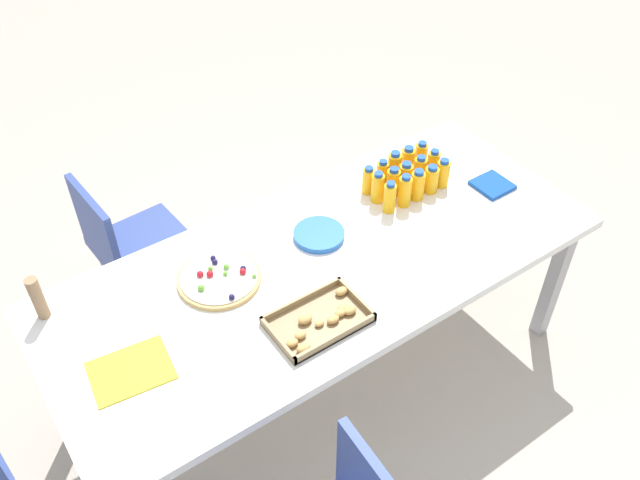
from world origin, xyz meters
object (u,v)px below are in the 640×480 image
object	(u,v)px
fruit_pizza	(219,278)
juice_bottle_3	(382,174)
juice_bottle_6	(420,171)
paper_folder	(131,370)
cardboard_tube	(38,298)
juice_bottle_12	(417,185)
juice_bottle_8	(393,182)
chair_near_right	(128,243)
plate_stack	(319,235)
juice_bottle_7	(405,177)
juice_bottle_9	(378,188)
juice_bottle_0	(421,156)
juice_bottle_5	(433,165)
juice_bottle_4	(368,181)
juice_bottle_2	(394,167)
party_table	(324,272)
juice_bottle_13	(405,191)
juice_bottle_11	(431,180)
snack_tray	(320,320)
juice_bottle_10	(443,173)
napkin_stack	(492,185)
juice_bottle_1	(408,161)
juice_bottle_14	(390,198)

from	to	relation	value
fruit_pizza	juice_bottle_3	bearing A→B (deg)	-173.03
juice_bottle_6	fruit_pizza	distance (m)	1.01
paper_folder	cardboard_tube	bearing A→B (deg)	-68.95
juice_bottle_3	paper_folder	distance (m)	1.33
juice_bottle_12	juice_bottle_8	bearing A→B (deg)	-49.82
chair_near_right	plate_stack	size ratio (longest dim) A/B	4.05
juice_bottle_7	juice_bottle_9	distance (m)	0.15
juice_bottle_0	fruit_pizza	xyz separation A→B (m)	(1.08, 0.11, -0.05)
fruit_pizza	juice_bottle_5	bearing A→B (deg)	-178.53
juice_bottle_4	juice_bottle_8	size ratio (longest dim) A/B	0.97
juice_bottle_2	fruit_pizza	xyz separation A→B (m)	(0.92, 0.11, -0.06)
party_table	juice_bottle_13	xyz separation A→B (m)	(-0.47, -0.09, 0.13)
juice_bottle_7	juice_bottle_8	bearing A→B (deg)	-3.85
juice_bottle_5	cardboard_tube	bearing A→B (deg)	-5.92
chair_near_right	juice_bottle_11	world-z (taller)	juice_bottle_11
juice_bottle_7	plate_stack	world-z (taller)	juice_bottle_7
juice_bottle_13	fruit_pizza	distance (m)	0.86
juice_bottle_8	cardboard_tube	world-z (taller)	cardboard_tube
juice_bottle_7	juice_bottle_11	world-z (taller)	juice_bottle_7
juice_bottle_8	snack_tray	bearing A→B (deg)	31.84
juice_bottle_13	fruit_pizza	xyz separation A→B (m)	(0.85, -0.05, -0.06)
juice_bottle_5	juice_bottle_10	distance (m)	0.07
juice_bottle_2	paper_folder	world-z (taller)	juice_bottle_2
juice_bottle_6	juice_bottle_9	xyz separation A→B (m)	(0.23, -0.01, 0.00)
juice_bottle_7	napkin_stack	bearing A→B (deg)	147.71
juice_bottle_9	chair_near_right	bearing A→B (deg)	-33.63
juice_bottle_12	chair_near_right	bearing A→B (deg)	-32.98
fruit_pizza	juice_bottle_4	bearing A→B (deg)	-172.44
juice_bottle_7	juice_bottle_8	world-z (taller)	juice_bottle_7
juice_bottle_2	paper_folder	size ratio (longest dim) A/B	0.57
juice_bottle_0	juice_bottle_4	size ratio (longest dim) A/B	1.06
party_table	fruit_pizza	bearing A→B (deg)	-19.82
juice_bottle_4	snack_tray	bearing A→B (deg)	39.43
juice_bottle_8	juice_bottle_11	bearing A→B (deg)	152.08
chair_near_right	juice_bottle_6	distance (m)	1.33
juice_bottle_7	juice_bottle_12	xyz separation A→B (m)	(-0.00, 0.07, 0.00)
juice_bottle_12	fruit_pizza	xyz separation A→B (m)	(0.93, -0.05, -0.05)
juice_bottle_1	juice_bottle_13	distance (m)	0.22
juice_bottle_7	cardboard_tube	distance (m)	1.52
juice_bottle_0	paper_folder	distance (m)	1.55
juice_bottle_11	plate_stack	size ratio (longest dim) A/B	0.64
juice_bottle_14	snack_tray	distance (m)	0.68
juice_bottle_9	snack_tray	bearing A→B (deg)	35.48
juice_bottle_11	juice_bottle_12	distance (m)	0.08
fruit_pizza	juice_bottle_12	bearing A→B (deg)	177.18
juice_bottle_12	juice_bottle_13	world-z (taller)	juice_bottle_13
chair_near_right	juice_bottle_5	distance (m)	1.40
juice_bottle_0	juice_bottle_1	size ratio (longest dim) A/B	1.00
juice_bottle_6	plate_stack	bearing A→B (deg)	4.32
juice_bottle_9	juice_bottle_11	size ratio (longest dim) A/B	1.11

